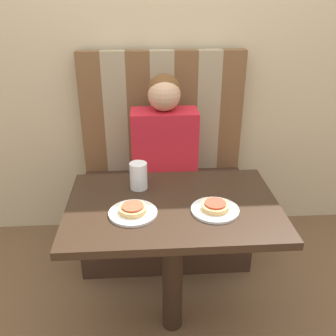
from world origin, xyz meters
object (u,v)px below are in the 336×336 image
at_px(plate_left, 133,213).
at_px(drinking_cup, 139,176).
at_px(pizza_right, 215,206).
at_px(plate_right, 215,210).
at_px(person, 164,134).
at_px(pizza_left, 133,209).

height_order(plate_left, drinking_cup, drinking_cup).
relative_size(plate_left, pizza_right, 1.72).
xyz_separation_m(plate_right, drinking_cup, (-0.32, 0.23, 0.06)).
bearing_deg(plate_right, person, 103.45).
bearing_deg(pizza_right, drinking_cup, 144.85).
relative_size(plate_left, drinking_cup, 1.59).
bearing_deg(pizza_left, plate_left, 90.00).
distance_m(plate_right, pizza_left, 0.35).
distance_m(person, plate_left, 0.75).
relative_size(person, pizza_left, 5.72).
height_order(pizza_left, drinking_cup, drinking_cup).
distance_m(pizza_right, drinking_cup, 0.40).
xyz_separation_m(pizza_right, drinking_cup, (-0.32, 0.23, 0.04)).
bearing_deg(pizza_right, pizza_left, 180.00).
relative_size(person, pizza_right, 5.72).
xyz_separation_m(pizza_left, drinking_cup, (0.02, 0.23, 0.04)).
xyz_separation_m(person, pizza_right, (0.17, -0.73, -0.06)).
bearing_deg(person, pizza_left, -103.45).
height_order(pizza_right, drinking_cup, drinking_cup).
distance_m(plate_left, pizza_right, 0.35).
height_order(plate_left, pizza_left, pizza_left).
bearing_deg(plate_right, pizza_right, -90.00).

